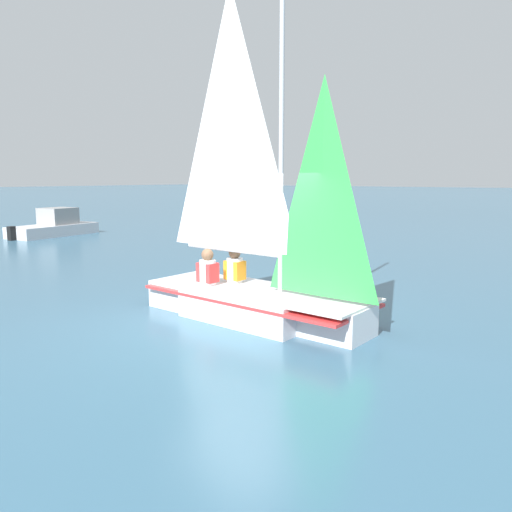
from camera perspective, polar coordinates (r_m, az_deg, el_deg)
name	(u,v)px	position (r m, az deg, el deg)	size (l,w,h in m)	color
ground_plane	(256,318)	(8.79, 0.00, -7.07)	(260.00, 260.00, 0.00)	#38607A
sailboat_main	(254,274)	(8.64, -0.23, -2.02)	(4.33, 1.77, 5.75)	silver
sailor_helm	(235,275)	(9.28, -2.44, -2.22)	(0.35, 0.32, 1.16)	black
sailor_crew	(208,278)	(9.10, -5.53, -2.54)	(0.35, 0.32, 1.16)	black
motorboat_distant	(54,226)	(22.89, -22.04, 3.21)	(1.88, 3.96, 1.16)	silver
buoy_marker	(293,237)	(18.88, 4.22, 2.22)	(0.64, 0.64, 1.11)	red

